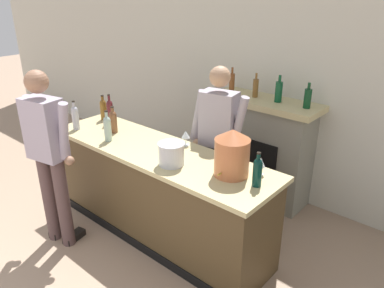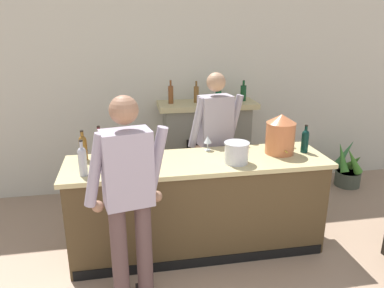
{
  "view_description": "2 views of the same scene",
  "coord_description": "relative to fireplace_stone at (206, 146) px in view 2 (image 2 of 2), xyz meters",
  "views": [
    {
      "loc": [
        2.54,
        0.45,
        2.48
      ],
      "look_at": [
        0.18,
        3.18,
        0.93
      ],
      "focal_mm": 35.0,
      "sensor_mm": 36.0,
      "label": 1
    },
    {
      "loc": [
        -0.59,
        -0.61,
        2.29
      ],
      "look_at": [
        0.11,
        3.2,
        1.0
      ],
      "focal_mm": 35.0,
      "sensor_mm": 36.0,
      "label": 2
    }
  ],
  "objects": [
    {
      "name": "wine_glass_by_dispenser",
      "position": [
        0.65,
        -1.18,
        0.46
      ],
      "size": [
        0.08,
        0.08,
        0.16
      ],
      "color": "silver",
      "rests_on": "bar_counter"
    },
    {
      "name": "wine_bottle_burgundy_dark",
      "position": [
        -1.49,
        -1.18,
        0.48
      ],
      "size": [
        0.08,
        0.08,
        0.3
      ],
      "color": "brown",
      "rests_on": "bar_counter"
    },
    {
      "name": "person_bartender",
      "position": [
        -0.08,
        -0.8,
        0.33
      ],
      "size": [
        0.65,
        0.36,
        1.76
      ],
      "color": "#483B2F",
      "rests_on": "ground_plane"
    },
    {
      "name": "copper_dispenser",
      "position": [
        0.47,
        -1.34,
        0.55
      ],
      "size": [
        0.3,
        0.34,
        0.41
      ],
      "color": "#BC683E",
      "rests_on": "bar_counter"
    },
    {
      "name": "wine_bottle_riesling_slim",
      "position": [
        0.73,
        -1.36,
        0.48
      ],
      "size": [
        0.07,
        0.07,
        0.29
      ],
      "color": "#082D26",
      "rests_on": "bar_counter"
    },
    {
      "name": "wine_bottle_rose_blush",
      "position": [
        -1.46,
        -1.58,
        0.49
      ],
      "size": [
        0.07,
        0.07,
        0.33
      ],
      "color": "#ADB0BD",
      "rests_on": "bar_counter"
    },
    {
      "name": "wine_bottle_merlot_tall",
      "position": [
        -1.33,
        -1.21,
        0.5
      ],
      "size": [
        0.07,
        0.07,
        0.34
      ],
      "color": "#521B20",
      "rests_on": "bar_counter"
    },
    {
      "name": "wine_bottle_chardonnay_pale",
      "position": [
        -0.92,
        -1.55,
        0.49
      ],
      "size": [
        0.08,
        0.08,
        0.32
      ],
      "color": "#9EB9AB",
      "rests_on": "bar_counter"
    },
    {
      "name": "ice_bucket_steel",
      "position": [
        -0.05,
        -1.53,
        0.45
      ],
      "size": [
        0.24,
        0.24,
        0.2
      ],
      "color": "silver",
      "rests_on": "bar_counter"
    },
    {
      "name": "potted_plant_corner",
      "position": [
        2.05,
        -0.23,
        -0.4
      ],
      "size": [
        0.37,
        0.41,
        0.66
      ],
      "color": "#444C3F",
      "rests_on": "ground_plane"
    },
    {
      "name": "bar_counter",
      "position": [
        -0.4,
        -1.39,
        -0.15
      ],
      "size": [
        2.58,
        0.73,
        0.99
      ],
      "color": "#4C3A22",
      "rests_on": "ground_plane"
    },
    {
      "name": "person_customer",
      "position": [
        -1.08,
        -2.13,
        0.35
      ],
      "size": [
        0.65,
        0.36,
        1.8
      ],
      "color": "brown",
      "rests_on": "ground_plane"
    },
    {
      "name": "wine_bottle_cabernet_heavy",
      "position": [
        -1.07,
        -1.37,
        0.48
      ],
      "size": [
        0.08,
        0.08,
        0.29
      ],
      "color": "brown",
      "rests_on": "bar_counter"
    },
    {
      "name": "wall_back_panel",
      "position": [
        -0.48,
        0.26,
        0.73
      ],
      "size": [
        12.0,
        0.07,
        2.75
      ],
      "color": "beige",
      "rests_on": "ground_plane"
    },
    {
      "name": "fireplace_stone",
      "position": [
        0.0,
        0.0,
        0.0
      ],
      "size": [
        1.29,
        0.52,
        1.57
      ],
      "color": "gray",
      "rests_on": "ground_plane"
    },
    {
      "name": "wine_glass_mid_counter",
      "position": [
        -0.24,
        -1.12,
        0.46
      ],
      "size": [
        0.08,
        0.08,
        0.15
      ],
      "color": "silver",
      "rests_on": "bar_counter"
    }
  ]
}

